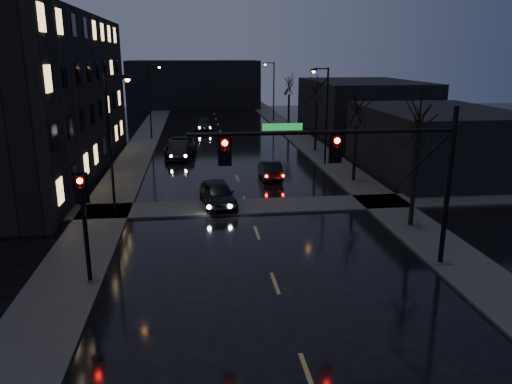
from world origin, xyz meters
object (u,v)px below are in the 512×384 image
object	(u,v)px
oncoming_car_c	(181,146)
oncoming_car_d	(204,124)
oncoming_car_a	(218,194)
oncoming_car_b	(179,150)
lead_car	(270,170)

from	to	relation	value
oncoming_car_c	oncoming_car_d	size ratio (longest dim) A/B	1.12
oncoming_car_a	oncoming_car_d	distance (m)	31.80
oncoming_car_b	lead_car	world-z (taller)	oncoming_car_b
oncoming_car_a	oncoming_car_d	world-z (taller)	oncoming_car_a
oncoming_car_a	oncoming_car_b	distance (m)	15.26
oncoming_car_d	oncoming_car_b	bearing A→B (deg)	-102.27
oncoming_car_b	oncoming_car_c	distance (m)	2.04
oncoming_car_a	oncoming_car_d	xyz separation A→B (m)	(-0.12, 31.80, -0.05)
oncoming_car_c	oncoming_car_d	xyz separation A→B (m)	(2.50, 14.75, -0.06)
oncoming_car_c	oncoming_car_d	bearing A→B (deg)	83.63
oncoming_car_c	lead_car	distance (m)	12.42
oncoming_car_c	lead_car	xyz separation A→B (m)	(6.87, -10.35, -0.13)
oncoming_car_a	lead_car	bearing A→B (deg)	50.73
oncoming_car_a	oncoming_car_c	xyz separation A→B (m)	(-2.61, 17.05, 0.01)
lead_car	oncoming_car_a	bearing A→B (deg)	57.49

